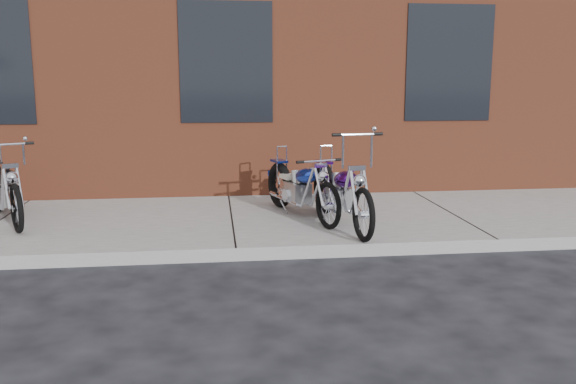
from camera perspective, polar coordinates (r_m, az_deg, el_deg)
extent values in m
plane|color=black|center=(6.71, -4.87, -6.50)|extent=(120.00, 120.00, 0.00)
cube|color=slate|center=(8.14, -5.29, -2.90)|extent=(22.00, 3.00, 0.15)
torus|color=black|center=(8.14, 3.69, 0.15)|extent=(0.21, 0.70, 0.69)
torus|color=black|center=(6.76, 7.49, -2.38)|extent=(0.14, 0.63, 0.62)
cube|color=#A2A2A2|center=(7.57, 5.07, -0.74)|extent=(0.31, 0.41, 0.29)
ellipsoid|color=#3E0C6B|center=(7.27, 5.78, 1.00)|extent=(0.31, 0.55, 0.29)
cube|color=black|center=(7.77, 4.51, 0.99)|extent=(0.26, 0.29, 0.06)
cylinder|color=silver|center=(6.82, 7.18, -0.11)|extent=(0.07, 0.28, 0.52)
cylinder|color=silver|center=(6.84, 6.95, 5.29)|extent=(0.53, 0.09, 0.03)
cylinder|color=silver|center=(8.01, 3.88, 2.61)|extent=(0.02, 0.02, 0.46)
cylinder|color=silver|center=(7.83, 5.36, -1.30)|extent=(0.15, 0.86, 0.05)
torus|color=black|center=(8.54, -0.40, 0.52)|extent=(0.32, 0.65, 0.65)
torus|color=black|center=(7.31, 4.29, -1.48)|extent=(0.24, 0.57, 0.58)
cube|color=#A2A2A2|center=(8.03, 1.34, -0.19)|extent=(0.35, 0.42, 0.27)
ellipsoid|color=#1933AE|center=(7.76, 2.18, 1.38)|extent=(0.38, 0.54, 0.28)
cube|color=beige|center=(8.21, 0.61, 1.32)|extent=(0.28, 0.31, 0.05)
cylinder|color=silver|center=(7.36, 3.88, 0.48)|extent=(0.12, 0.26, 0.48)
cylinder|color=silver|center=(7.42, 3.49, 2.83)|extent=(0.48, 0.18, 0.03)
cylinder|color=silver|center=(8.42, -0.19, 2.73)|extent=(0.03, 0.03, 0.43)
cylinder|color=silver|center=(8.27, 1.39, -0.70)|extent=(0.30, 0.78, 0.04)
torus|color=black|center=(7.78, -23.88, -1.58)|extent=(0.33, 0.57, 0.60)
cube|color=#A2A2A2|center=(8.61, -24.87, -0.39)|extent=(0.40, 0.45, 0.28)
ellipsoid|color=#252628|center=(8.31, -24.74, 1.13)|extent=(0.44, 0.56, 0.28)
cube|color=black|center=(8.81, -25.21, 1.04)|extent=(0.31, 0.33, 0.06)
cylinder|color=silver|center=(7.84, -24.15, 0.31)|extent=(0.15, 0.26, 0.50)
cylinder|color=silver|center=(7.89, -24.57, 4.02)|extent=(0.47, 0.25, 0.03)
cylinder|color=silver|center=(8.84, -24.31, -0.87)|extent=(0.41, 0.77, 0.04)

